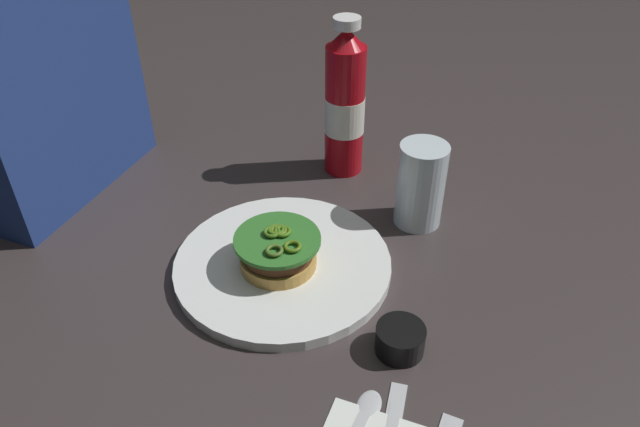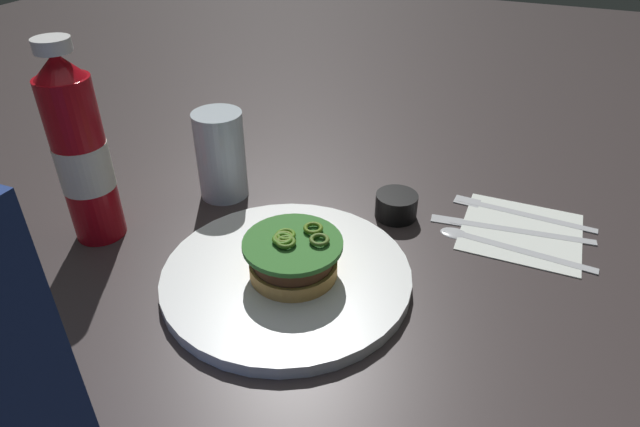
# 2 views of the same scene
# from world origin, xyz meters

# --- Properties ---
(ground_plane) EXTENTS (3.00, 3.00, 0.00)m
(ground_plane) POSITION_xyz_m (0.00, 0.00, 0.00)
(ground_plane) COLOR #383030
(dinner_plate) EXTENTS (0.29, 0.29, 0.02)m
(dinner_plate) POSITION_xyz_m (0.00, 0.13, 0.01)
(dinner_plate) COLOR white
(dinner_plate) RESTS_ON ground_plane
(burger_sandwich) EXTENTS (0.11, 0.11, 0.05)m
(burger_sandwich) POSITION_xyz_m (-0.01, 0.13, 0.04)
(burger_sandwich) COLOR gold
(burger_sandwich) RESTS_ON dinner_plate
(ketchup_bottle) EXTENTS (0.06, 0.06, 0.26)m
(ketchup_bottle) POSITION_xyz_m (0.27, 0.14, 0.12)
(ketchup_bottle) COLOR #AC0A14
(ketchup_bottle) RESTS_ON ground_plane
(water_glass) EXTENTS (0.07, 0.07, 0.13)m
(water_glass) POSITION_xyz_m (0.17, -0.01, 0.06)
(water_glass) COLOR silver
(water_glass) RESTS_ON ground_plane
(condiment_cup) EXTENTS (0.06, 0.06, 0.03)m
(condiment_cup) POSITION_xyz_m (-0.08, -0.05, 0.02)
(condiment_cup) COLOR black
(condiment_cup) RESTS_ON ground_plane
(napkin) EXTENTS (0.15, 0.15, 0.00)m
(napkin) POSITION_xyz_m (-0.25, -0.08, 0.00)
(napkin) COLOR white
(napkin) RESTS_ON ground_plane
(fork_utensil) EXTENTS (0.19, 0.03, 0.00)m
(fork_utensil) POSITION_xyz_m (-0.23, -0.12, 0.00)
(fork_utensil) COLOR silver
(fork_utensil) RESTS_ON napkin
(butter_knife) EXTENTS (0.21, 0.04, 0.00)m
(butter_knife) POSITION_xyz_m (-0.22, -0.07, 0.00)
(butter_knife) COLOR silver
(butter_knife) RESTS_ON napkin
(spoon_utensil) EXTENTS (0.20, 0.03, 0.00)m
(spoon_utensil) POSITION_xyz_m (-0.22, -0.03, 0.00)
(spoon_utensil) COLOR silver
(spoon_utensil) RESTS_ON napkin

